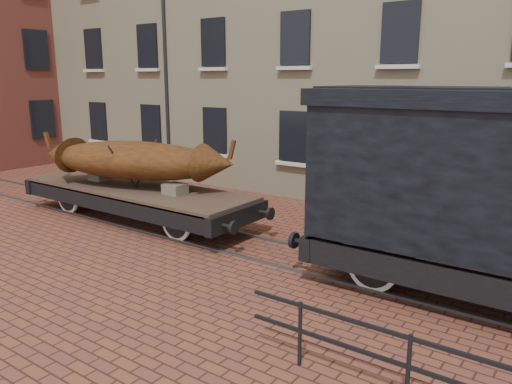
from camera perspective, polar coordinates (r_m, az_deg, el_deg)
The scene contains 5 objects.
ground at distance 12.18m, azimuth 1.99°, elevation -6.94°, with size 90.00×90.00×0.00m, color brown.
rail_track at distance 12.17m, azimuth 1.99°, elevation -6.81°, with size 30.00×1.52×0.06m.
flatcar_wagon at distance 15.10m, azimuth -13.59°, elevation -0.16°, with size 8.63×2.34×1.30m.
iron_boat at distance 14.89m, azimuth -13.72°, elevation 3.57°, with size 6.23×3.21×1.52m.
goods_van at distance 9.79m, azimuth 26.81°, elevation 1.85°, with size 7.69×2.80×3.98m.
Camera 1 is at (6.33, -9.54, 4.14)m, focal length 35.00 mm.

